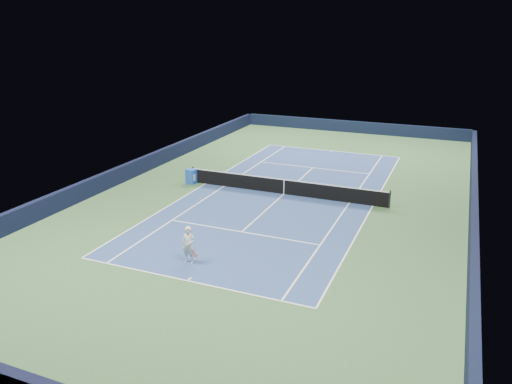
% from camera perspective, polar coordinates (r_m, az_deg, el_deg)
% --- Properties ---
extents(ground, '(40.00, 40.00, 0.00)m').
position_cam_1_polar(ground, '(31.00, 3.20, -0.24)').
color(ground, '#31552E').
rests_on(ground, ground).
extents(wall_far, '(22.00, 0.35, 1.10)m').
position_cam_1_polar(wall_far, '(49.40, 10.98, 7.33)').
color(wall_far, black).
rests_on(wall_far, ground).
extents(wall_right, '(0.35, 40.00, 1.10)m').
position_cam_1_polar(wall_right, '(29.30, 23.60, -1.86)').
color(wall_right, black).
rests_on(wall_right, ground).
extents(wall_left, '(0.35, 40.00, 1.10)m').
position_cam_1_polar(wall_left, '(35.71, -13.40, 2.78)').
color(wall_left, black).
rests_on(wall_left, ground).
extents(court_surface, '(10.97, 23.77, 0.01)m').
position_cam_1_polar(court_surface, '(30.99, 3.20, -0.23)').
color(court_surface, navy).
rests_on(court_surface, ground).
extents(baseline_far, '(10.97, 0.08, 0.00)m').
position_cam_1_polar(baseline_far, '(41.95, 8.65, 4.68)').
color(baseline_far, white).
rests_on(baseline_far, ground).
extents(baseline_near, '(10.97, 0.08, 0.00)m').
position_cam_1_polar(baseline_near, '(21.07, -7.84, -10.01)').
color(baseline_near, white).
rests_on(baseline_near, ground).
extents(sideline_doubles_right, '(0.08, 23.77, 0.00)m').
position_cam_1_polar(sideline_doubles_right, '(29.75, 13.21, -1.54)').
color(sideline_doubles_right, white).
rests_on(sideline_doubles_right, ground).
extents(sideline_doubles_left, '(0.08, 23.77, 0.00)m').
position_cam_1_polar(sideline_doubles_left, '(33.11, -5.78, 0.97)').
color(sideline_doubles_left, white).
rests_on(sideline_doubles_left, ground).
extents(sideline_singles_right, '(0.08, 23.77, 0.00)m').
position_cam_1_polar(sideline_singles_right, '(29.97, 10.63, -1.21)').
color(sideline_singles_right, white).
rests_on(sideline_singles_right, ground).
extents(sideline_singles_left, '(0.08, 23.77, 0.00)m').
position_cam_1_polar(sideline_singles_left, '(32.51, -3.65, 0.68)').
color(sideline_singles_left, white).
rests_on(sideline_singles_left, ground).
extents(service_line_far, '(8.23, 0.08, 0.00)m').
position_cam_1_polar(service_line_far, '(36.82, 6.53, 2.78)').
color(service_line_far, white).
rests_on(service_line_far, ground).
extents(service_line_near, '(8.23, 0.08, 0.00)m').
position_cam_1_polar(service_line_near, '(25.44, -1.64, -4.57)').
color(service_line_near, white).
rests_on(service_line_near, ground).
extents(center_service_line, '(0.08, 12.80, 0.00)m').
position_cam_1_polar(center_service_line, '(30.99, 3.20, -0.22)').
color(center_service_line, white).
rests_on(center_service_line, ground).
extents(center_mark_far, '(0.08, 0.30, 0.00)m').
position_cam_1_polar(center_mark_far, '(41.81, 8.60, 4.63)').
color(center_mark_far, white).
rests_on(center_mark_far, ground).
extents(center_mark_near, '(0.08, 0.30, 0.00)m').
position_cam_1_polar(center_mark_near, '(21.18, -7.63, -9.84)').
color(center_mark_near, white).
rests_on(center_mark_near, ground).
extents(tennis_net, '(12.90, 0.10, 1.07)m').
position_cam_1_polar(tennis_net, '(30.83, 3.22, 0.65)').
color(tennis_net, black).
rests_on(tennis_net, ground).
extents(sponsor_cube, '(0.65, 0.60, 0.96)m').
position_cam_1_polar(sponsor_cube, '(33.18, -7.40, 1.80)').
color(sponsor_cube, blue).
rests_on(sponsor_cube, ground).
extents(tennis_player, '(0.79, 1.25, 2.76)m').
position_cam_1_polar(tennis_player, '(22.19, -7.71, -6.02)').
color(tennis_player, silver).
rests_on(tennis_player, ground).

